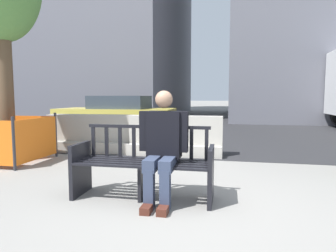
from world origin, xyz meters
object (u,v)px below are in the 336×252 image
at_px(jersey_barrier_centre, 176,139).
at_px(jersey_barrier_left, 91,136).
at_px(car_taxi_near, 117,113).
at_px(street_bench, 143,166).
at_px(construction_fence, 8,138).
at_px(seated_person, 163,144).

xyz_separation_m(jersey_barrier_centre, jersey_barrier_left, (-1.99, 0.02, 0.00)).
distance_m(jersey_barrier_left, car_taxi_near, 4.24).
bearing_deg(street_bench, construction_fence, 154.54).
bearing_deg(jersey_barrier_left, seated_person, -50.99).
bearing_deg(jersey_barrier_centre, construction_fence, -156.10).
relative_size(construction_fence, car_taxi_near, 0.30).
distance_m(street_bench, jersey_barrier_centre, 2.84).
bearing_deg(car_taxi_near, street_bench, -66.28).
xyz_separation_m(jersey_barrier_left, construction_fence, (-1.03, -1.36, 0.12)).
xyz_separation_m(seated_person, construction_fence, (-3.39, 1.55, -0.23)).
xyz_separation_m(construction_fence, car_taxi_near, (0.08, 5.47, 0.19)).
relative_size(jersey_barrier_centre, car_taxi_near, 0.47).
xyz_separation_m(jersey_barrier_centre, car_taxi_near, (-2.94, 4.14, 0.31)).
height_order(jersey_barrier_centre, car_taxi_near, car_taxi_near).
bearing_deg(construction_fence, street_bench, -25.46).
bearing_deg(car_taxi_near, construction_fence, -90.80).
xyz_separation_m(street_bench, jersey_barrier_left, (-2.10, 2.85, -0.06)).
xyz_separation_m(seated_person, jersey_barrier_left, (-2.36, 2.91, -0.35)).
distance_m(jersey_barrier_left, construction_fence, 1.71).
bearing_deg(seated_person, jersey_barrier_left, 129.01).
xyz_separation_m(street_bench, construction_fence, (-3.14, 1.49, 0.06)).
xyz_separation_m(street_bench, seated_person, (0.25, -0.05, 0.29)).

